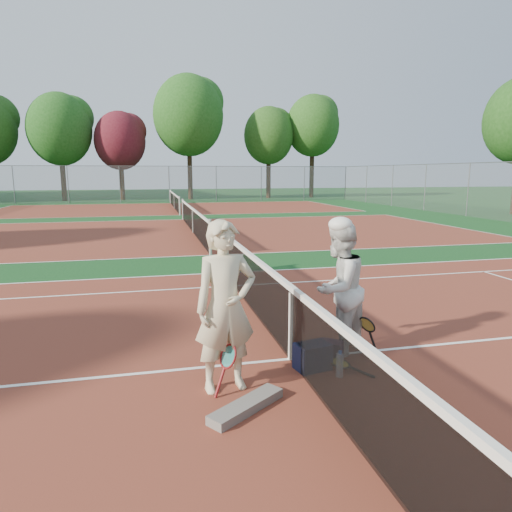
# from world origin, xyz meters

# --- Properties ---
(ground) EXTENTS (130.00, 130.00, 0.00)m
(ground) POSITION_xyz_m (0.00, 0.00, 0.00)
(ground) COLOR #103C17
(ground) RESTS_ON ground
(court_main) EXTENTS (23.77, 10.97, 0.01)m
(court_main) POSITION_xyz_m (0.00, 0.00, 0.00)
(court_main) COLOR maroon
(court_main) RESTS_ON ground
(court_far_a) EXTENTS (23.77, 10.97, 0.01)m
(court_far_a) POSITION_xyz_m (0.00, 13.50, 0.00)
(court_far_a) COLOR maroon
(court_far_a) RESTS_ON ground
(court_far_b) EXTENTS (23.77, 10.97, 0.01)m
(court_far_b) POSITION_xyz_m (0.00, 27.00, 0.00)
(court_far_b) COLOR maroon
(court_far_b) RESTS_ON ground
(net_main) EXTENTS (0.10, 10.98, 1.02)m
(net_main) POSITION_xyz_m (0.00, 0.00, 0.51)
(net_main) COLOR black
(net_main) RESTS_ON ground
(net_far_a) EXTENTS (0.10, 10.98, 1.02)m
(net_far_a) POSITION_xyz_m (0.00, 13.50, 0.51)
(net_far_a) COLOR black
(net_far_a) RESTS_ON ground
(net_far_b) EXTENTS (0.10, 10.98, 1.02)m
(net_far_b) POSITION_xyz_m (0.00, 27.00, 0.51)
(net_far_b) COLOR black
(net_far_b) RESTS_ON ground
(fence_back) EXTENTS (32.00, 0.06, 3.00)m
(fence_back) POSITION_xyz_m (0.00, 34.00, 1.50)
(fence_back) COLOR slate
(fence_back) RESTS_ON ground
(player_a) EXTENTS (0.78, 0.58, 1.96)m
(player_a) POSITION_xyz_m (-0.97, -0.62, 0.98)
(player_a) COLOR beige
(player_a) RESTS_ON ground
(player_b) EXTENTS (1.12, 1.08, 1.83)m
(player_b) POSITION_xyz_m (0.70, 0.09, 0.91)
(player_b) COLOR silver
(player_b) RESTS_ON ground
(racket_red) EXTENTS (0.38, 0.37, 0.56)m
(racket_red) POSITION_xyz_m (-0.97, -0.73, 0.28)
(racket_red) COLOR maroon
(racket_red) RESTS_ON ground
(racket_black_held) EXTENTS (0.43, 0.41, 0.53)m
(racket_black_held) POSITION_xyz_m (1.09, -0.03, 0.26)
(racket_black_held) COLOR black
(racket_black_held) RESTS_ON ground
(racket_spare) EXTENTS (0.60, 0.62, 0.12)m
(racket_spare) POSITION_xyz_m (0.51, -0.45, 0.06)
(racket_spare) COLOR black
(racket_spare) RESTS_ON ground
(sports_bag_navy) EXTENTS (0.48, 0.37, 0.34)m
(sports_bag_navy) POSITION_xyz_m (0.18, -0.36, 0.17)
(sports_bag_navy) COLOR black
(sports_bag_navy) RESTS_ON ground
(sports_bag_purple) EXTENTS (0.38, 0.36, 0.25)m
(sports_bag_purple) POSITION_xyz_m (0.52, -0.12, 0.13)
(sports_bag_purple) COLOR black
(sports_bag_purple) RESTS_ON ground
(net_cover_canvas) EXTENTS (0.91, 0.74, 0.10)m
(net_cover_canvas) POSITION_xyz_m (-0.85, -1.17, 0.05)
(net_cover_canvas) COLOR #615D58
(net_cover_canvas) RESTS_ON ground
(water_bottle) EXTENTS (0.09, 0.09, 0.30)m
(water_bottle) POSITION_xyz_m (0.42, -0.65, 0.15)
(water_bottle) COLOR silver
(water_bottle) RESTS_ON ground
(tree_back_1) EXTENTS (5.37, 5.37, 9.21)m
(tree_back_1) POSITION_xyz_m (-8.93, 37.70, 6.10)
(tree_back_1) COLOR #382314
(tree_back_1) RESTS_ON ground
(tree_back_maroon) EXTENTS (4.46, 4.46, 7.81)m
(tree_back_maroon) POSITION_xyz_m (-4.01, 37.69, 5.22)
(tree_back_maroon) COLOR #382314
(tree_back_maroon) RESTS_ON ground
(tree_back_3) EXTENTS (6.33, 6.33, 11.19)m
(tree_back_3) POSITION_xyz_m (2.09, 37.60, 7.53)
(tree_back_3) COLOR #382314
(tree_back_3) RESTS_ON ground
(tree_back_4) EXTENTS (4.76, 4.76, 8.70)m
(tree_back_4) POSITION_xyz_m (9.76, 38.20, 5.94)
(tree_back_4) COLOR #382314
(tree_back_4) RESTS_ON ground
(tree_back_5) EXTENTS (5.19, 5.19, 9.96)m
(tree_back_5) POSITION_xyz_m (14.22, 38.20, 6.95)
(tree_back_5) COLOR #382314
(tree_back_5) RESTS_ON ground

